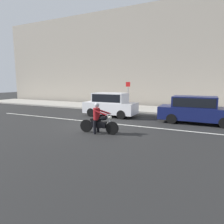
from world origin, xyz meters
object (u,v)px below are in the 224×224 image
(parked_hatchback_white, at_px, (110,104))
(street_sign_post, at_px, (128,92))
(motorcycle_with_rider_crimson, at_px, (99,121))
(parked_sedan_navy, at_px, (196,110))

(parked_hatchback_white, bearing_deg, street_sign_post, 93.84)
(motorcycle_with_rider_crimson, distance_m, parked_hatchback_white, 5.17)
(parked_hatchback_white, bearing_deg, parked_sedan_navy, -0.34)
(parked_hatchback_white, distance_m, parked_sedan_navy, 6.08)
(parked_hatchback_white, bearing_deg, motorcycle_with_rider_crimson, -70.61)
(parked_hatchback_white, xyz_separation_m, street_sign_post, (-0.31, 4.57, 0.72))
(parked_hatchback_white, xyz_separation_m, parked_sedan_navy, (6.08, -0.04, -0.05))
(motorcycle_with_rider_crimson, distance_m, street_sign_post, 9.70)
(motorcycle_with_rider_crimson, xyz_separation_m, parked_hatchback_white, (-1.71, 4.87, 0.29))
(motorcycle_with_rider_crimson, bearing_deg, parked_hatchback_white, 109.39)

